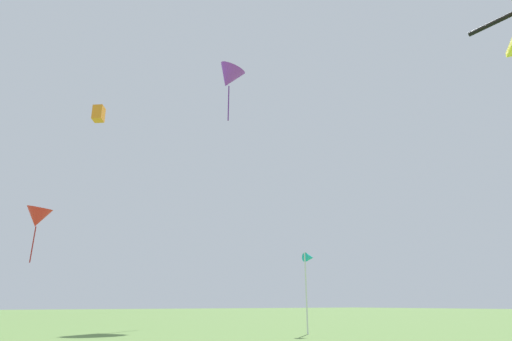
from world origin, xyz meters
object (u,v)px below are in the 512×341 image
distant_kite_orange_low_left (99,114)px  distant_kite_purple_high_left (229,77)px  marker_flag (309,263)px  distant_kite_red_low_right (38,217)px

distant_kite_orange_low_left → distant_kite_purple_high_left: (4.01, -12.63, -2.13)m
distant_kite_purple_high_left → marker_flag: (-1.86, -7.99, -10.14)m
distant_kite_orange_low_left → marker_flag: distant_kite_orange_low_left is taller
distant_kite_purple_high_left → distant_kite_red_low_right: bearing=131.4°
distant_kite_orange_low_left → distant_kite_red_low_right: distant_kite_orange_low_left is taller
distant_kite_purple_high_left → marker_flag: distant_kite_purple_high_left is taller
distant_kite_red_low_right → distant_kite_purple_high_left: (7.08, -8.02, 6.73)m
distant_kite_orange_low_left → distant_kite_red_low_right: (-3.07, -4.61, -8.86)m
marker_flag → distant_kite_purple_high_left: bearing=76.9°
distant_kite_orange_low_left → distant_kite_purple_high_left: 13.42m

